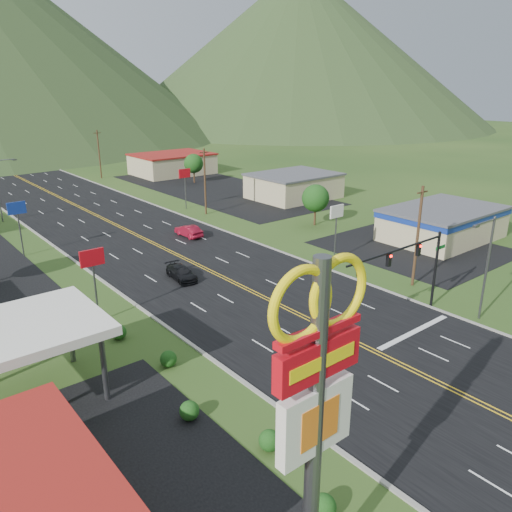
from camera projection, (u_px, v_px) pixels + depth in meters
pylon_sign at (316, 388)px, 16.83m from camera, size 4.32×0.60×14.00m
traffic_signal at (410, 260)px, 40.92m from camera, size 13.10×0.43×7.00m
streetlight_east at (486, 262)px, 40.84m from camera, size 3.28×0.25×9.00m
gas_canopy at (16, 332)px, 29.96m from camera, size 10.00×8.00×5.30m
building_east_near at (443, 222)px, 64.02m from camera, size 15.40×10.40×4.10m
building_east_mid at (294, 186)px, 87.24m from camera, size 14.40×11.40×4.30m
building_east_far at (172, 164)px, 110.50m from camera, size 16.40×12.40×4.50m
pole_sign_west_a at (93, 265)px, 40.54m from camera, size 2.00×0.18×6.40m
pole_sign_west_b at (17, 214)px, 56.68m from camera, size 2.00×0.18×6.40m
pole_sign_east_a at (337, 217)px, 55.17m from camera, size 2.00×0.18×6.40m
pole_sign_east_b at (185, 177)px, 78.64m from camera, size 2.00×0.18×6.40m
tree_east_a at (316, 198)px, 69.72m from camera, size 3.84×3.84×5.82m
tree_east_b at (194, 164)px, 99.97m from camera, size 3.84×3.84×5.82m
utility_pole_a at (418, 236)px, 48.11m from camera, size 1.60×0.28×10.00m
utility_pole_b at (205, 181)px, 75.25m from camera, size 1.60×0.28×10.00m
utility_pole_c at (99, 154)px, 104.58m from camera, size 1.60×0.28×10.00m
utility_pole_d at (40, 139)px, 133.92m from camera, size 1.60×0.28×10.00m
mountain_ne at (299, 48)px, 234.45m from camera, size 180.00×180.00×70.00m
car_red_near at (314, 350)px, 36.06m from camera, size 2.30×4.92×1.63m
car_dark_mid at (181, 273)px, 51.01m from camera, size 2.29×4.76×1.34m
car_red_far at (189, 231)px, 65.28m from camera, size 1.68×4.65×1.53m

